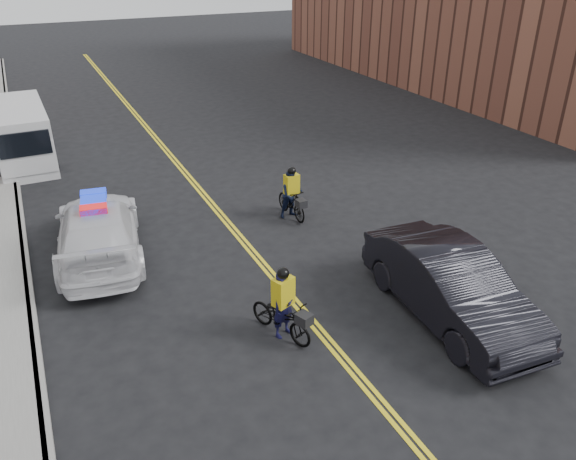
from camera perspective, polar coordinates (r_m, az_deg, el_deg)
The scene contains 9 objects.
ground at distance 14.43m, azimuth 0.21°, elevation -6.77°, with size 120.00×120.00×0.00m, color black.
center_line_left at distance 21.06m, azimuth -9.48°, elevation 4.37°, with size 0.10×60.00×0.01m, color yellow.
center_line_right at distance 21.10m, azimuth -9.06°, elevation 4.45°, with size 0.10×60.00×0.01m, color yellow.
curb at distance 20.43m, azimuth -25.54°, elevation 1.40°, with size 0.20×60.00×0.15m, color gray.
police_cruiser at distance 16.74m, azimuth -18.70°, elevation 0.01°, with size 3.04×5.84×1.78m.
dark_sedan at distance 13.81m, azimuth 16.17°, elevation -5.42°, with size 1.84×5.27×1.73m, color black.
cargo_van at distance 25.19m, azimuth -25.40°, elevation 8.62°, with size 2.21×5.49×2.28m.
cyclist_near at distance 12.82m, azimuth -0.45°, elevation -8.33°, with size 1.24×1.91×1.77m.
cyclist_far at distance 18.21m, azimuth 0.38°, elevation 3.32°, with size 0.81×1.74×1.73m.
Camera 1 is at (-5.18, -10.77, 8.09)m, focal length 35.00 mm.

